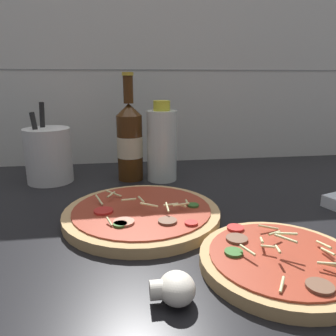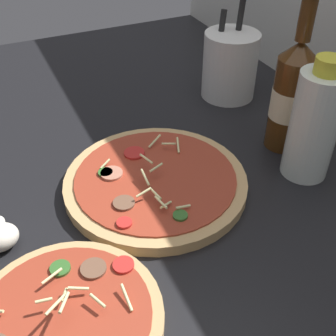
% 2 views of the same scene
% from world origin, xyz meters
% --- Properties ---
extents(counter_slab, '(1.60, 0.90, 0.03)m').
position_xyz_m(counter_slab, '(0.00, 0.00, 0.01)').
color(counter_slab, black).
rests_on(counter_slab, ground).
extents(tile_backsplash, '(1.60, 0.01, 0.60)m').
position_xyz_m(tile_backsplash, '(0.00, 0.45, 0.30)').
color(tile_backsplash, silver).
rests_on(tile_backsplash, ground).
extents(pizza_near, '(0.22, 0.22, 0.05)m').
position_xyz_m(pizza_near, '(0.08, -0.17, 0.04)').
color(pizza_near, tan).
rests_on(pizza_near, counter_slab).
extents(pizza_far, '(0.29, 0.29, 0.04)m').
position_xyz_m(pizza_far, '(-0.10, 0.02, 0.04)').
color(pizza_far, tan).
rests_on(pizza_far, counter_slab).
extents(beer_bottle, '(0.06, 0.06, 0.27)m').
position_xyz_m(beer_bottle, '(-0.11, 0.28, 0.12)').
color(beer_bottle, '#47280F').
rests_on(beer_bottle, counter_slab).
extents(oil_bottle, '(0.07, 0.07, 0.20)m').
position_xyz_m(oil_bottle, '(-0.03, 0.26, 0.12)').
color(oil_bottle, silver).
rests_on(oil_bottle, counter_slab).
extents(mushroom_left, '(0.05, 0.05, 0.04)m').
position_xyz_m(mushroom_left, '(-0.07, -0.22, 0.04)').
color(mushroom_left, white).
rests_on(mushroom_left, counter_slab).
extents(utensil_crock, '(0.11, 0.11, 0.20)m').
position_xyz_m(utensil_crock, '(-0.31, 0.28, 0.09)').
color(utensil_crock, silver).
rests_on(utensil_crock, counter_slab).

